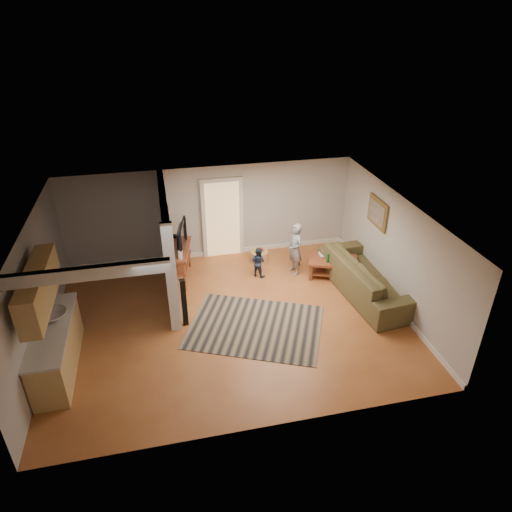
{
  "coord_description": "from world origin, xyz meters",
  "views": [
    {
      "loc": [
        -1.23,
        -8.0,
        6.1
      ],
      "look_at": [
        0.71,
        0.72,
        1.1
      ],
      "focal_mm": 32.0,
      "sensor_mm": 36.0,
      "label": 1
    }
  ],
  "objects_px": {
    "coffee_table": "(334,263)",
    "toy_basket": "(259,256)",
    "child": "(294,272)",
    "speaker_right": "(176,251)",
    "toddler": "(258,275)",
    "sofa": "(365,292)",
    "tv_console": "(179,251)",
    "speaker_left": "(184,303)"
  },
  "relations": [
    {
      "from": "coffee_table",
      "to": "toddler",
      "type": "relative_size",
      "value": 1.74
    },
    {
      "from": "tv_console",
      "to": "toy_basket",
      "type": "bearing_deg",
      "value": 21.13
    },
    {
      "from": "coffee_table",
      "to": "child",
      "type": "bearing_deg",
      "value": 158.32
    },
    {
      "from": "speaker_left",
      "to": "toy_basket",
      "type": "height_order",
      "value": "speaker_left"
    },
    {
      "from": "speaker_right",
      "to": "child",
      "type": "height_order",
      "value": "speaker_right"
    },
    {
      "from": "toy_basket",
      "to": "child",
      "type": "bearing_deg",
      "value": -44.61
    },
    {
      "from": "speaker_left",
      "to": "speaker_right",
      "type": "height_order",
      "value": "speaker_left"
    },
    {
      "from": "tv_console",
      "to": "toy_basket",
      "type": "height_order",
      "value": "tv_console"
    },
    {
      "from": "sofa",
      "to": "toy_basket",
      "type": "xyz_separation_m",
      "value": [
        -2.14,
        1.99,
        0.17
      ]
    },
    {
      "from": "speaker_right",
      "to": "sofa",
      "type": "bearing_deg",
      "value": -4.04
    },
    {
      "from": "coffee_table",
      "to": "toy_basket",
      "type": "xyz_separation_m",
      "value": [
        -1.66,
        1.1,
        -0.19
      ]
    },
    {
      "from": "sofa",
      "to": "coffee_table",
      "type": "distance_m",
      "value": 1.07
    },
    {
      "from": "speaker_right",
      "to": "child",
      "type": "xyz_separation_m",
      "value": [
        2.91,
        -0.95,
        -0.47
      ]
    },
    {
      "from": "toddler",
      "to": "speaker_left",
      "type": "bearing_deg",
      "value": 81.28
    },
    {
      "from": "sofa",
      "to": "toy_basket",
      "type": "distance_m",
      "value": 2.93
    },
    {
      "from": "sofa",
      "to": "speaker_right",
      "type": "relative_size",
      "value": 3.17
    },
    {
      "from": "speaker_right",
      "to": "toddler",
      "type": "relative_size",
      "value": 1.18
    },
    {
      "from": "coffee_table",
      "to": "child",
      "type": "distance_m",
      "value": 1.04
    },
    {
      "from": "sofa",
      "to": "toddler",
      "type": "relative_size",
      "value": 3.75
    },
    {
      "from": "toddler",
      "to": "sofa",
      "type": "bearing_deg",
      "value": -167.1
    },
    {
      "from": "toy_basket",
      "to": "toddler",
      "type": "distance_m",
      "value": 0.74
    },
    {
      "from": "speaker_right",
      "to": "coffee_table",
      "type": "bearing_deg",
      "value": 4.09
    },
    {
      "from": "tv_console",
      "to": "coffee_table",
      "type": "bearing_deg",
      "value": -0.14
    },
    {
      "from": "tv_console",
      "to": "toddler",
      "type": "bearing_deg",
      "value": 1.67
    },
    {
      "from": "sofa",
      "to": "child",
      "type": "distance_m",
      "value": 1.87
    },
    {
      "from": "tv_console",
      "to": "speaker_left",
      "type": "bearing_deg",
      "value": -81.34
    },
    {
      "from": "speaker_left",
      "to": "sofa",
      "type": "bearing_deg",
      "value": -3.3
    },
    {
      "from": "speaker_left",
      "to": "toddler",
      "type": "height_order",
      "value": "speaker_left"
    },
    {
      "from": "speaker_left",
      "to": "coffee_table",
      "type": "bearing_deg",
      "value": 9.99
    },
    {
      "from": "toy_basket",
      "to": "child",
      "type": "relative_size",
      "value": 0.35
    },
    {
      "from": "child",
      "to": "speaker_right",
      "type": "bearing_deg",
      "value": -120.36
    },
    {
      "from": "coffee_table",
      "to": "speaker_left",
      "type": "xyz_separation_m",
      "value": [
        -3.82,
        -1.2,
        0.19
      ]
    },
    {
      "from": "sofa",
      "to": "speaker_right",
      "type": "distance_m",
      "value": 4.85
    },
    {
      "from": "sofa",
      "to": "toddler",
      "type": "bearing_deg",
      "value": 55.03
    },
    {
      "from": "coffee_table",
      "to": "child",
      "type": "xyz_separation_m",
      "value": [
        -0.91,
        0.36,
        -0.37
      ]
    },
    {
      "from": "speaker_right",
      "to": "toy_basket",
      "type": "bearing_deg",
      "value": 17.48
    },
    {
      "from": "coffee_table",
      "to": "toy_basket",
      "type": "relative_size",
      "value": 2.9
    },
    {
      "from": "child",
      "to": "toddler",
      "type": "xyz_separation_m",
      "value": [
        -0.94,
        0.05,
        0.0
      ]
    },
    {
      "from": "speaker_left",
      "to": "toddler",
      "type": "distance_m",
      "value": 2.6
    },
    {
      "from": "sofa",
      "to": "toy_basket",
      "type": "bearing_deg",
      "value": 41.24
    },
    {
      "from": "sofa",
      "to": "tv_console",
      "type": "distance_m",
      "value": 4.59
    },
    {
      "from": "speaker_right",
      "to": "tv_console",
      "type": "bearing_deg",
      "value": -60.98
    }
  ]
}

